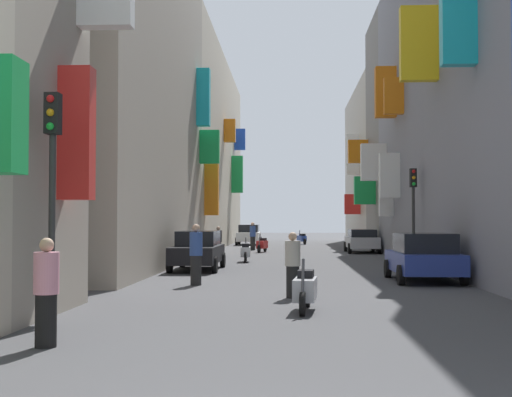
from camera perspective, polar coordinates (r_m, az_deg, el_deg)
The scene contains 21 objects.
ground_plane at distance 33.79m, azimuth 3.40°, elevation -5.11°, with size 140.00×140.00×0.00m, color #424244.
building_left_mid_c at distance 28.91m, azimuth -13.05°, elevation 13.84°, with size 7.02×17.50×19.43m.
building_left_far at distance 50.46m, azimuth -5.93°, elevation 3.85°, with size 6.92×28.23×13.88m.
building_right_mid_a at distance 34.71m, azimuth 16.79°, elevation 7.30°, with size 7.38×13.34×14.80m.
building_right_mid_b at distance 44.37m, azimuth 13.67°, elevation 5.29°, with size 7.34×6.62×14.82m.
building_right_mid_c at distance 55.92m, azimuth 11.40°, elevation 2.63°, with size 7.17×17.19×12.53m.
parked_car_blue at distance 21.60m, azimuth 14.09°, elevation -4.80°, with size 2.02×4.01×1.51m.
parked_car_black at distance 25.95m, azimuth -4.97°, elevation -4.36°, with size 1.83×4.42×1.50m.
parked_car_silver at distance 40.27m, azimuth 8.99°, elevation -3.52°, with size 1.86×4.33×1.38m.
parked_car_white at distance 52.58m, azimuth -0.61°, elevation -3.07°, with size 1.89×4.25×1.57m.
scooter_blue at distance 53.67m, azimuth 3.92°, elevation -3.42°, with size 0.78×1.91×1.13m.
scooter_white at distance 30.78m, azimuth -0.89°, elevation -4.57°, with size 0.49×1.84×1.13m.
scooter_silver at distance 14.18m, azimuth 4.21°, elevation -7.71°, with size 0.55×1.94×1.13m.
scooter_red at distance 40.06m, azimuth 0.53°, elevation -3.94°, with size 0.68×1.94×1.13m.
pedestrian_crossing at distance 35.67m, azimuth -3.23°, elevation -3.67°, with size 0.45×0.45×1.59m.
pedestrian_near_left at distance 16.56m, azimuth 3.14°, elevation -5.69°, with size 0.52×0.52×1.61m.
pedestrian_near_right at distance 42.93m, azimuth -0.28°, elevation -3.23°, with size 0.44×0.44×1.79m.
pedestrian_mid_street at distance 10.63m, azimuth -17.43°, elevation -7.66°, with size 0.52×0.52×1.64m.
pedestrian_far_away at distance 19.82m, azimuth -5.13°, elevation -4.78°, with size 0.41×0.41×1.79m.
traffic_light_near_corner at distance 27.41m, azimuth 13.25°, elevation -0.11°, with size 0.26×0.34×3.98m.
traffic_light_far_corner at distance 12.69m, azimuth -16.96°, elevation 2.61°, with size 0.26×0.34×4.22m.
Camera 1 is at (-0.32, -3.74, 1.90)m, focal length 46.99 mm.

